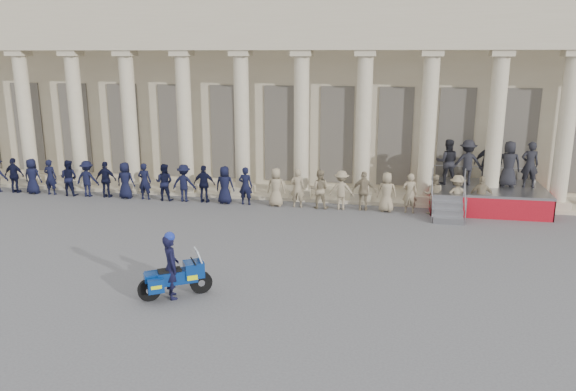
{
  "coord_description": "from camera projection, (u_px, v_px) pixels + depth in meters",
  "views": [
    {
      "loc": [
        5.24,
        -15.34,
        6.15
      ],
      "look_at": [
        1.83,
        2.3,
        1.6
      ],
      "focal_mm": 35.0,
      "sensor_mm": 36.0,
      "label": 1
    }
  ],
  "objects": [
    {
      "name": "officer_rank",
      "position": [
        217.0,
        185.0,
        23.62
      ],
      "size": [
        22.13,
        0.61,
        1.6
      ],
      "color": "black",
      "rests_on": "ground"
    },
    {
      "name": "rider",
      "position": [
        171.0,
        265.0,
        14.38
      ],
      "size": [
        0.67,
        0.74,
        1.78
      ],
      "rotation": [
        0.0,
        0.0,
        2.13
      ],
      "color": "black",
      "rests_on": "ground"
    },
    {
      "name": "motorcycle",
      "position": [
        176.0,
        277.0,
        14.51
      ],
      "size": [
        1.7,
        1.31,
        1.24
      ],
      "rotation": [
        0.0,
        0.0,
        0.56
      ],
      "color": "black",
      "rests_on": "ground"
    },
    {
      "name": "building",
      "position": [
        299.0,
        85.0,
        29.99
      ],
      "size": [
        40.0,
        12.5,
        9.0
      ],
      "color": "tan",
      "rests_on": "ground"
    },
    {
      "name": "reviewing_stand",
      "position": [
        481.0,
        171.0,
        22.69
      ],
      "size": [
        4.52,
        4.27,
        2.77
      ],
      "color": "gray",
      "rests_on": "ground"
    },
    {
      "name": "ground",
      "position": [
        215.0,
        262.0,
        17.07
      ],
      "size": [
        90.0,
        90.0,
        0.0
      ],
      "primitive_type": "plane",
      "color": "#4C4C4F",
      "rests_on": "ground"
    }
  ]
}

